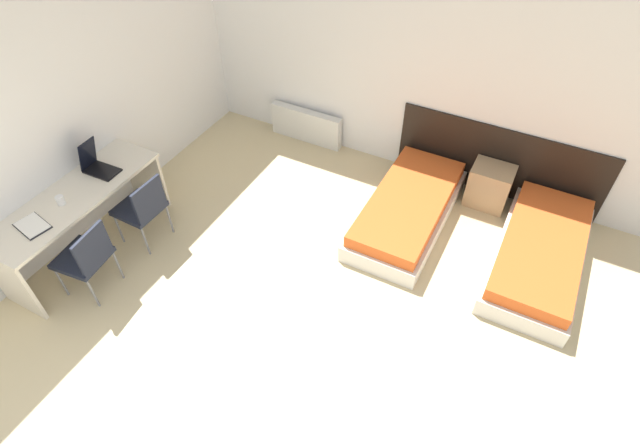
% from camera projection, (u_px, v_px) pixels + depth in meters
% --- Properties ---
extents(wall_back, '(6.15, 0.05, 2.70)m').
position_uv_depth(wall_back, '(401.00, 64.00, 5.69)').
color(wall_back, white).
rests_on(wall_back, ground_plane).
extents(wall_left, '(0.05, 5.40, 2.70)m').
position_uv_depth(wall_left, '(87.00, 100.00, 5.15)').
color(wall_left, white).
rests_on(wall_left, ground_plane).
extents(headboard_panel, '(2.41, 0.03, 0.91)m').
position_uv_depth(headboard_panel, '(498.00, 162.00, 5.86)').
color(headboard_panel, black).
rests_on(headboard_panel, ground_plane).
extents(bed_near_window, '(0.85, 1.86, 0.36)m').
position_uv_depth(bed_near_window, '(407.00, 209.00, 5.69)').
color(bed_near_window, silver).
rests_on(bed_near_window, ground_plane).
extents(bed_near_door, '(0.85, 1.86, 0.36)m').
position_uv_depth(bed_near_door, '(539.00, 254.00, 5.21)').
color(bed_near_door, silver).
rests_on(bed_near_door, ground_plane).
extents(nightstand, '(0.47, 0.38, 0.51)m').
position_uv_depth(nightstand, '(489.00, 186.00, 5.86)').
color(nightstand, tan).
rests_on(nightstand, ground_plane).
extents(radiator, '(1.02, 0.12, 0.45)m').
position_uv_depth(radiator, '(306.00, 126.00, 6.80)').
color(radiator, silver).
rests_on(radiator, ground_plane).
extents(desk, '(0.61, 1.86, 0.78)m').
position_uv_depth(desk, '(79.00, 208.00, 5.09)').
color(desk, beige).
rests_on(desk, ground_plane).
extents(chair_near_laptop, '(0.45, 0.45, 0.85)m').
position_uv_depth(chair_near_laptop, '(142.00, 207.00, 5.26)').
color(chair_near_laptop, black).
rests_on(chair_near_laptop, ground_plane).
extents(chair_near_notebook, '(0.49, 0.49, 0.85)m').
position_uv_depth(chair_near_notebook, '(86.00, 256.00, 4.77)').
color(chair_near_notebook, black).
rests_on(chair_near_notebook, ground_plane).
extents(laptop, '(0.37, 0.23, 0.36)m').
position_uv_depth(laptop, '(97.00, 165.00, 5.18)').
color(laptop, black).
rests_on(laptop, desk).
extents(open_notebook, '(0.36, 0.28, 0.02)m').
position_uv_depth(open_notebook, '(32.00, 226.00, 4.64)').
color(open_notebook, black).
rests_on(open_notebook, desk).
extents(mug, '(0.08, 0.08, 0.09)m').
position_uv_depth(mug, '(60.00, 200.00, 4.83)').
color(mug, white).
rests_on(mug, desk).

